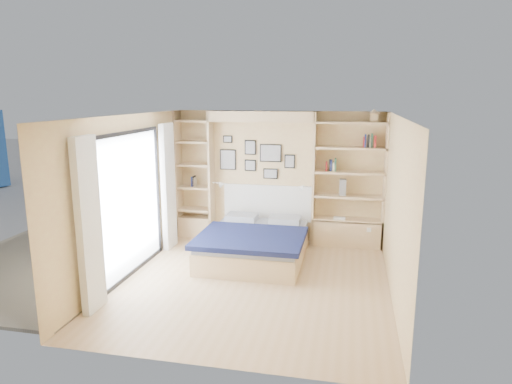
# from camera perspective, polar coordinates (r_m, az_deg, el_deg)

# --- Properties ---
(ground) EXTENTS (4.50, 4.50, 0.00)m
(ground) POSITION_cam_1_polar(r_m,az_deg,el_deg) (7.06, -0.24, -11.22)
(ground) COLOR tan
(ground) RESTS_ON ground
(room_shell) EXTENTS (4.50, 4.50, 4.50)m
(room_shell) POSITION_cam_1_polar(r_m,az_deg,el_deg) (8.24, -0.65, 0.03)
(room_shell) COLOR #DDC281
(room_shell) RESTS_ON ground
(bed) EXTENTS (1.75, 2.29, 1.07)m
(bed) POSITION_cam_1_polar(r_m,az_deg,el_deg) (7.95, -0.09, -6.38)
(bed) COLOR #D8B68A
(bed) RESTS_ON ground
(photo_gallery) EXTENTS (1.48, 0.02, 0.82)m
(photo_gallery) POSITION_cam_1_polar(r_m,az_deg,el_deg) (8.84, -0.09, 4.32)
(photo_gallery) COLOR black
(photo_gallery) RESTS_ON ground
(reading_lamps) EXTENTS (1.92, 0.12, 0.15)m
(reading_lamps) POSITION_cam_1_polar(r_m,az_deg,el_deg) (8.68, 0.59, 0.80)
(reading_lamps) COLOR silver
(reading_lamps) RESTS_ON ground
(shelf_decor) EXTENTS (3.52, 0.23, 2.03)m
(shelf_decor) POSITION_cam_1_polar(r_m,az_deg,el_deg) (8.49, 10.10, 4.46)
(shelf_decor) COLOR #A51E1E
(shelf_decor) RESTS_ON ground
(deck) EXTENTS (3.20, 4.00, 0.05)m
(deck) POSITION_cam_1_polar(r_m,az_deg,el_deg) (8.52, -24.90, -8.23)
(deck) COLOR #706553
(deck) RESTS_ON ground
(deck_chair) EXTENTS (0.59, 0.77, 0.68)m
(deck_chair) POSITION_cam_1_polar(r_m,az_deg,el_deg) (8.71, -19.37, -5.13)
(deck_chair) COLOR tan
(deck_chair) RESTS_ON ground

